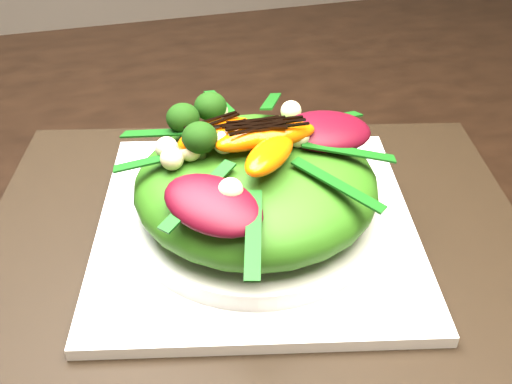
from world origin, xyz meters
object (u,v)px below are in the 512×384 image
object	(u,v)px
plate_base	(256,225)
salad_bowl	(256,213)
dining_table	(42,214)
placemat	(256,231)
orange_segment	(243,124)
lettuce_mound	(256,184)

from	to	relation	value
plate_base	salad_bowl	size ratio (longest dim) A/B	1.28
dining_table	placemat	distance (m)	0.22
dining_table	orange_segment	bearing A→B (deg)	-23.42
dining_table	orange_segment	distance (m)	0.23
plate_base	salad_bowl	distance (m)	0.01
placemat	orange_segment	world-z (taller)	orange_segment
placemat	plate_base	bearing A→B (deg)	0.00
dining_table	orange_segment	world-z (taller)	dining_table
lettuce_mound	orange_segment	distance (m)	0.05
placemat	plate_base	distance (m)	0.01
plate_base	placemat	bearing A→B (deg)	0.00
orange_segment	dining_table	bearing A→B (deg)	156.58
salad_bowl	lettuce_mound	world-z (taller)	lettuce_mound
placemat	orange_segment	bearing A→B (deg)	97.18
lettuce_mound	orange_segment	bearing A→B (deg)	97.18
placemat	dining_table	bearing A→B (deg)	150.28
dining_table	placemat	xyz separation A→B (m)	(0.19, -0.11, 0.02)
dining_table	lettuce_mound	xyz separation A→B (m)	(0.19, -0.11, 0.07)
dining_table	salad_bowl	distance (m)	0.22
salad_bowl	orange_segment	size ratio (longest dim) A/B	3.22
dining_table	plate_base	size ratio (longest dim) A/B	5.78
dining_table	placemat	size ratio (longest dim) A/B	3.30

